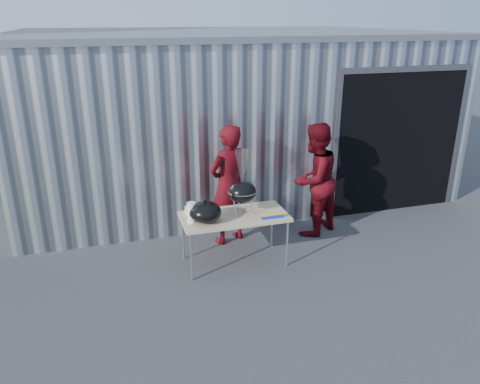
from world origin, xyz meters
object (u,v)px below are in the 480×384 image
object	(u,v)px
person_cook	(228,185)
folding_table	(234,218)
kettle_grill	(242,185)
person_bystander	(314,180)

from	to	relation	value
person_cook	folding_table	bearing A→B (deg)	58.05
kettle_grill	person_cook	xyz separation A→B (m)	(-0.01, 0.69, -0.23)
person_bystander	kettle_grill	bearing A→B (deg)	-5.01
folding_table	person_bystander	world-z (taller)	person_bystander
kettle_grill	person_cook	world-z (taller)	person_cook
kettle_grill	person_bystander	size ratio (longest dim) A/B	0.50
person_cook	person_bystander	world-z (taller)	person_cook
folding_table	kettle_grill	xyz separation A→B (m)	(0.12, 0.03, 0.47)
folding_table	person_cook	world-z (taller)	person_cook
folding_table	person_bystander	xyz separation A→B (m)	(1.51, 0.62, 0.21)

